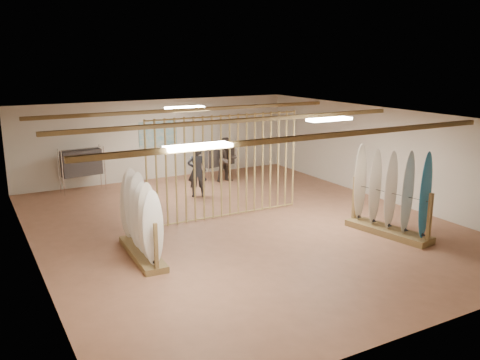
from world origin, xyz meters
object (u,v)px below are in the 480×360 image
shopper_a (197,168)px  shopper_b (227,157)px  clothing_rack_b (219,154)px  clothing_rack_a (82,163)px  rack_left (141,230)px  rack_right (390,206)px

shopper_a → shopper_b: (1.70, 1.27, -0.04)m
clothing_rack_b → clothing_rack_a: bearing=155.9°
clothing_rack_b → shopper_a: bearing=-149.4°
rack_left → rack_right: 5.96m
clothing_rack_b → shopper_a: size_ratio=0.77×
rack_right → shopper_b: size_ratio=1.29×
rack_right → shopper_b: (-0.97, 6.72, 0.16)m
clothing_rack_a → clothing_rack_b: clothing_rack_a is taller
rack_left → clothing_rack_b: size_ratio=1.60×
shopper_a → shopper_b: bearing=-121.0°
rack_left → clothing_rack_b: 7.27m
clothing_rack_b → shopper_b: 0.41m
clothing_rack_b → shopper_b: (0.10, -0.40, -0.03)m
clothing_rack_a → shopper_b: bearing=-20.5°
clothing_rack_b → shopper_b: bearing=-91.2°
shopper_b → clothing_rack_b: bearing=103.1°
shopper_a → clothing_rack_b: bearing=-111.5°
rack_right → shopper_a: (-2.67, 5.45, 0.20)m
rack_left → clothing_rack_a: rack_left is taller
rack_right → clothing_rack_b: (-1.07, 7.12, 0.20)m
rack_left → clothing_rack_a: (0.10, 6.24, 0.33)m
shopper_a → rack_left: bearing=73.8°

